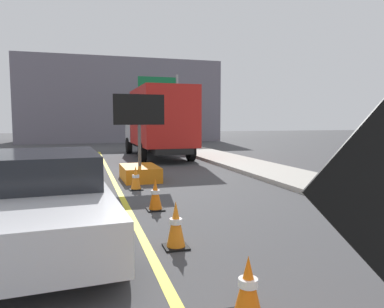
{
  "coord_description": "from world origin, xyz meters",
  "views": [
    {
      "loc": [
        -0.87,
        1.64,
        1.89
      ],
      "look_at": [
        0.42,
        5.94,
        1.48
      ],
      "focal_mm": 34.0,
      "sensor_mm": 36.0,
      "label": 1
    }
  ],
  "objects_px": {
    "highway_guide_sign": "(166,98)",
    "traffic_cone_far_lane": "(155,195)",
    "pickup_car": "(45,196)",
    "traffic_cone_near_sign": "(248,288)",
    "traffic_cone_curbside": "(136,178)",
    "arrow_board_trailer": "(140,165)",
    "traffic_cone_mid_lane": "(176,225)",
    "box_truck": "(158,121)"
  },
  "relations": [
    {
      "from": "traffic_cone_near_sign",
      "to": "traffic_cone_curbside",
      "type": "relative_size",
      "value": 0.94
    },
    {
      "from": "highway_guide_sign",
      "to": "traffic_cone_near_sign",
      "type": "relative_size",
      "value": 8.1
    },
    {
      "from": "pickup_car",
      "to": "traffic_cone_near_sign",
      "type": "relative_size",
      "value": 8.2
    },
    {
      "from": "arrow_board_trailer",
      "to": "traffic_cone_far_lane",
      "type": "bearing_deg",
      "value": -93.86
    },
    {
      "from": "pickup_car",
      "to": "traffic_cone_far_lane",
      "type": "height_order",
      "value": "pickup_car"
    },
    {
      "from": "pickup_car",
      "to": "traffic_cone_mid_lane",
      "type": "distance_m",
      "value": 2.14
    },
    {
      "from": "traffic_cone_near_sign",
      "to": "box_truck",
      "type": "bearing_deg",
      "value": 81.86
    },
    {
      "from": "arrow_board_trailer",
      "to": "traffic_cone_far_lane",
      "type": "relative_size",
      "value": 3.96
    },
    {
      "from": "arrow_board_trailer",
      "to": "box_truck",
      "type": "xyz_separation_m",
      "value": [
        1.92,
        6.61,
        1.35
      ]
    },
    {
      "from": "traffic_cone_curbside",
      "to": "box_truck",
      "type": "bearing_deg",
      "value": 74.52
    },
    {
      "from": "traffic_cone_mid_lane",
      "to": "box_truck",
      "type": "bearing_deg",
      "value": 79.76
    },
    {
      "from": "traffic_cone_mid_lane",
      "to": "highway_guide_sign",
      "type": "bearing_deg",
      "value": 77.77
    },
    {
      "from": "arrow_board_trailer",
      "to": "traffic_cone_curbside",
      "type": "relative_size",
      "value": 4.13
    },
    {
      "from": "arrow_board_trailer",
      "to": "traffic_cone_curbside",
      "type": "xyz_separation_m",
      "value": [
        -0.35,
        -1.6,
        -0.16
      ]
    },
    {
      "from": "pickup_car",
      "to": "traffic_cone_mid_lane",
      "type": "bearing_deg",
      "value": -26.86
    },
    {
      "from": "arrow_board_trailer",
      "to": "pickup_car",
      "type": "relative_size",
      "value": 0.53
    },
    {
      "from": "box_truck",
      "to": "traffic_cone_mid_lane",
      "type": "bearing_deg",
      "value": -100.24
    },
    {
      "from": "traffic_cone_mid_lane",
      "to": "traffic_cone_far_lane",
      "type": "xyz_separation_m",
      "value": [
        0.14,
        2.33,
        -0.01
      ]
    },
    {
      "from": "highway_guide_sign",
      "to": "arrow_board_trailer",
      "type": "bearing_deg",
      "value": -106.18
    },
    {
      "from": "highway_guide_sign",
      "to": "traffic_cone_curbside",
      "type": "bearing_deg",
      "value": -105.77
    },
    {
      "from": "arrow_board_trailer",
      "to": "pickup_car",
      "type": "bearing_deg",
      "value": -113.13
    },
    {
      "from": "traffic_cone_mid_lane",
      "to": "traffic_cone_curbside",
      "type": "height_order",
      "value": "traffic_cone_mid_lane"
    },
    {
      "from": "arrow_board_trailer",
      "to": "traffic_cone_near_sign",
      "type": "height_order",
      "value": "arrow_board_trailer"
    },
    {
      "from": "highway_guide_sign",
      "to": "traffic_cone_far_lane",
      "type": "height_order",
      "value": "highway_guide_sign"
    },
    {
      "from": "traffic_cone_curbside",
      "to": "traffic_cone_mid_lane",
      "type": "bearing_deg",
      "value": -90.71
    },
    {
      "from": "traffic_cone_mid_lane",
      "to": "traffic_cone_near_sign",
      "type": "bearing_deg",
      "value": -84.74
    },
    {
      "from": "arrow_board_trailer",
      "to": "traffic_cone_far_lane",
      "type": "height_order",
      "value": "arrow_board_trailer"
    },
    {
      "from": "traffic_cone_far_lane",
      "to": "traffic_cone_curbside",
      "type": "bearing_deg",
      "value": 91.99
    },
    {
      "from": "arrow_board_trailer",
      "to": "traffic_cone_near_sign",
      "type": "xyz_separation_m",
      "value": [
        -0.22,
        -8.38,
        -0.18
      ]
    },
    {
      "from": "box_truck",
      "to": "traffic_cone_far_lane",
      "type": "height_order",
      "value": "box_truck"
    },
    {
      "from": "arrow_board_trailer",
      "to": "traffic_cone_near_sign",
      "type": "bearing_deg",
      "value": -91.5
    },
    {
      "from": "box_truck",
      "to": "traffic_cone_far_lane",
      "type": "xyz_separation_m",
      "value": [
        -2.19,
        -10.6,
        -1.5
      ]
    },
    {
      "from": "traffic_cone_near_sign",
      "to": "traffic_cone_curbside",
      "type": "bearing_deg",
      "value": 91.11
    },
    {
      "from": "highway_guide_sign",
      "to": "traffic_cone_mid_lane",
      "type": "bearing_deg",
      "value": -102.23
    },
    {
      "from": "traffic_cone_far_lane",
      "to": "pickup_car",
      "type": "bearing_deg",
      "value": -145.74
    },
    {
      "from": "arrow_board_trailer",
      "to": "highway_guide_sign",
      "type": "relative_size",
      "value": 0.54
    },
    {
      "from": "highway_guide_sign",
      "to": "traffic_cone_mid_lane",
      "type": "height_order",
      "value": "highway_guide_sign"
    },
    {
      "from": "arrow_board_trailer",
      "to": "traffic_cone_near_sign",
      "type": "distance_m",
      "value": 8.39
    },
    {
      "from": "arrow_board_trailer",
      "to": "traffic_cone_mid_lane",
      "type": "relative_size",
      "value": 3.8
    },
    {
      "from": "pickup_car",
      "to": "traffic_cone_far_lane",
      "type": "relative_size",
      "value": 7.42
    },
    {
      "from": "pickup_car",
      "to": "traffic_cone_curbside",
      "type": "height_order",
      "value": "pickup_car"
    },
    {
      "from": "traffic_cone_mid_lane",
      "to": "traffic_cone_curbside",
      "type": "relative_size",
      "value": 1.09
    }
  ]
}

